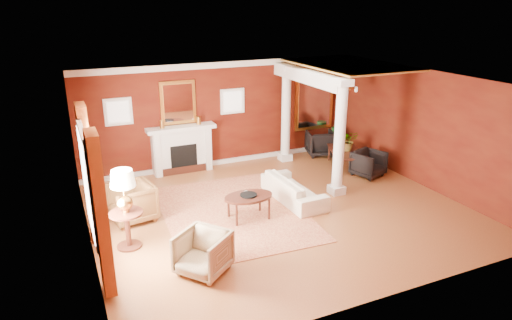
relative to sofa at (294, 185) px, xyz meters
name	(u,v)px	position (x,y,z in m)	size (l,w,h in m)	color
ground	(280,211)	(-0.56, -0.38, -0.38)	(8.00, 8.00, 0.00)	brown
room_shell	(281,124)	(-0.56, -0.38, 1.64)	(8.04, 7.04, 2.92)	#591D0C
fireplace	(182,149)	(-1.86, 2.93, 0.26)	(1.85, 0.42, 1.29)	silver
overmantel_mirror	(178,103)	(-1.86, 3.07, 1.52)	(0.95, 0.07, 1.15)	gold
flank_window_left	(118,112)	(-3.41, 3.08, 1.42)	(0.70, 0.07, 0.70)	silver
flank_window_right	(232,101)	(-0.31, 3.08, 1.42)	(0.70, 0.07, 0.70)	silver
left_window	(93,190)	(-4.45, -0.98, 1.04)	(0.21, 2.55, 2.60)	white
column_front	(340,137)	(1.14, -0.08, 1.05)	(0.36, 0.36, 2.80)	silver
column_back	(286,113)	(1.14, 2.62, 1.05)	(0.36, 0.36, 2.80)	silver
header_beam	(307,76)	(1.14, 1.52, 2.24)	(0.30, 3.20, 0.32)	silver
amber_ceiling	(349,65)	(2.29, 1.37, 2.49)	(2.30, 3.40, 0.04)	gold
dining_mirror	(314,102)	(2.34, 3.07, 1.17)	(1.30, 0.07, 1.70)	gold
chandelier	(347,88)	(2.34, 1.42, 1.87)	(0.60, 0.62, 0.75)	#B47E38
crown_trim	(223,65)	(-0.56, 3.08, 2.44)	(8.00, 0.08, 0.16)	silver
base_trim	(226,161)	(-0.56, 3.08, -0.32)	(8.00, 0.08, 0.12)	silver
rug	(233,212)	(-1.55, -0.04, -0.37)	(2.98, 3.98, 0.02)	maroon
sofa	(294,185)	(0.00, 0.00, 0.00)	(1.95, 0.57, 0.76)	#ECE4C6
armchair_leopard	(131,201)	(-3.64, 0.51, 0.07)	(0.87, 0.82, 0.90)	black
armchair_stripe	(203,251)	(-2.87, -2.02, 0.03)	(0.80, 0.75, 0.82)	tan
coffee_table	(249,198)	(-1.34, -0.45, 0.11)	(1.07, 1.07, 0.54)	black
coffee_book	(245,190)	(-1.39, -0.38, 0.27)	(0.17, 0.02, 0.23)	black
side_table	(124,196)	(-3.91, -0.62, 0.68)	(0.63, 0.63, 1.57)	black
dining_table	(346,154)	(2.39, 1.33, 0.02)	(1.42, 0.50, 0.79)	black
dining_chair_near	(369,163)	(2.58, 0.57, 0.00)	(0.73, 0.69, 0.75)	black
dining_chair_far	(320,142)	(2.35, 2.62, 0.02)	(0.79, 0.74, 0.81)	black
green_urn	(336,143)	(2.90, 2.62, -0.07)	(0.33, 0.33, 0.80)	#143E19
potted_plant	(349,133)	(2.45, 1.36, 0.63)	(0.51, 0.57, 0.44)	#26591E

